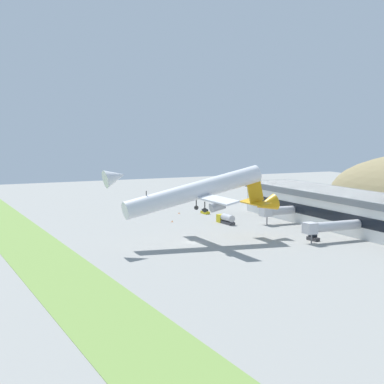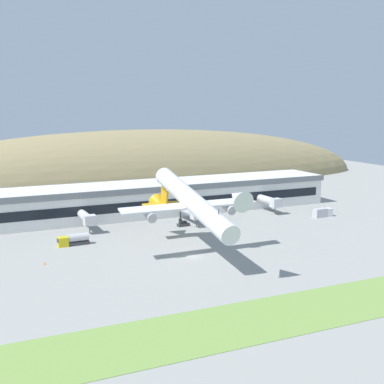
# 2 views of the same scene
# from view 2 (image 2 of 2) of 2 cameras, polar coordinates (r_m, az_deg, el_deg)

# --- Properties ---
(ground_plane) EXTENTS (359.40, 359.40, 0.00)m
(ground_plane) POSITION_cam_2_polar(r_m,az_deg,el_deg) (130.44, 0.00, -6.89)
(ground_plane) COLOR gray
(grass_strip_foreground) EXTENTS (323.46, 16.61, 0.08)m
(grass_strip_foreground) POSITION_cam_2_polar(r_m,az_deg,el_deg) (98.19, 9.97, -12.70)
(grass_strip_foreground) COLOR #759947
(grass_strip_foreground) RESTS_ON ground_plane
(hill_backdrop) EXTENTS (244.43, 54.16, 48.79)m
(hill_backdrop) POSITION_cam_2_polar(r_m,az_deg,el_deg) (249.09, -5.86, 1.03)
(hill_backdrop) COLOR #8E7F56
(hill_backdrop) RESTS_ON ground_plane
(terminal_building) EXTENTS (118.87, 18.85, 10.48)m
(terminal_building) POSITION_cam_2_polar(r_m,az_deg,el_deg) (180.08, -3.04, -0.34)
(terminal_building) COLOR white
(terminal_building) RESTS_ON ground_plane
(jetway_0) EXTENTS (3.38, 11.46, 5.43)m
(jetway_0) POSITION_cam_2_polar(r_m,az_deg,el_deg) (157.12, -11.16, -2.71)
(jetway_0) COLOR silver
(jetway_0) RESTS_ON ground_plane
(jetway_1) EXTENTS (3.38, 17.13, 5.43)m
(jetway_1) POSITION_cam_2_polar(r_m,az_deg,el_deg) (164.23, -0.38, -1.99)
(jetway_1) COLOR silver
(jetway_1) RESTS_ON ground_plane
(jetway_2) EXTENTS (3.38, 11.59, 5.43)m
(jetway_2) POSITION_cam_2_polar(r_m,az_deg,el_deg) (181.81, 8.32, -0.96)
(jetway_2) COLOR silver
(jetway_2) RESTS_ON ground_plane
(cargo_airplane) EXTENTS (35.19, 49.19, 14.67)m
(cargo_airplane) POSITION_cam_2_polar(r_m,az_deg,el_deg) (128.53, -0.06, -1.13)
(cargo_airplane) COLOR silver
(service_car_1) EXTENTS (3.79, 1.87, 1.65)m
(service_car_1) POSITION_cam_2_polar(r_m,az_deg,el_deg) (161.06, -0.94, -3.43)
(service_car_1) COLOR #333338
(service_car_1) RESTS_ON ground_plane
(fuel_truck) EXTENTS (8.24, 2.42, 3.02)m
(fuel_truck) POSITION_cam_2_polar(r_m,az_deg,el_deg) (143.34, -12.50, -5.01)
(fuel_truck) COLOR gold
(fuel_truck) RESTS_ON ground_plane
(box_truck) EXTENTS (6.96, 2.60, 2.83)m
(box_truck) POSITION_cam_2_polar(r_m,az_deg,el_deg) (178.91, 13.76, -2.16)
(box_truck) COLOR silver
(box_truck) RESTS_ON ground_plane
(traffic_cone_1) EXTENTS (0.52, 0.52, 0.58)m
(traffic_cone_1) POSITION_cam_2_polar(r_m,az_deg,el_deg) (128.86, -15.42, -7.33)
(traffic_cone_1) COLOR orange
(traffic_cone_1) RESTS_ON ground_plane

